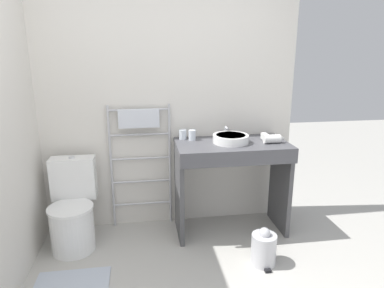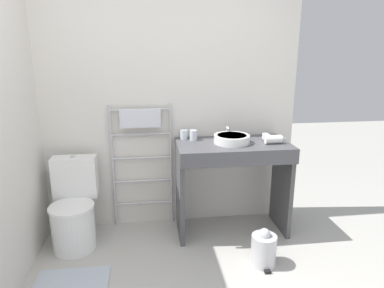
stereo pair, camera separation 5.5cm
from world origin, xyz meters
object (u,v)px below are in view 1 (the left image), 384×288
at_px(towel_radiator, 140,142).
at_px(sink_basin, 231,139).
at_px(cup_near_wall, 183,134).
at_px(hair_dryer, 272,138).
at_px(trash_bin, 264,248).
at_px(cup_near_edge, 192,135).
at_px(toilet, 73,212).

bearing_deg(towel_radiator, sink_basin, -16.05).
bearing_deg(cup_near_wall, towel_radiator, 174.13).
xyz_separation_m(cup_near_wall, hair_dryer, (0.81, -0.25, -0.01)).
xyz_separation_m(hair_dryer, trash_bin, (-0.23, -0.53, -0.80)).
height_order(cup_near_edge, trash_bin, cup_near_edge).
bearing_deg(towel_radiator, cup_near_edge, -10.78).
xyz_separation_m(sink_basin, cup_near_edge, (-0.34, 0.15, 0.01)).
height_order(toilet, sink_basin, sink_basin).
relative_size(cup_near_edge, hair_dryer, 0.47).
bearing_deg(sink_basin, towel_radiator, 163.95).
bearing_deg(trash_bin, hair_dryer, 66.60).
distance_m(cup_near_wall, hair_dryer, 0.84).
relative_size(sink_basin, cup_near_wall, 3.60).
bearing_deg(trash_bin, cup_near_wall, 126.17).
height_order(cup_near_edge, hair_dryer, cup_near_edge).
relative_size(cup_near_edge, trash_bin, 0.29).
relative_size(cup_near_wall, hair_dryer, 0.44).
bearing_deg(hair_dryer, towel_radiator, 166.37).
relative_size(towel_radiator, cup_near_wall, 13.40).
relative_size(sink_basin, hair_dryer, 1.60).
height_order(cup_near_wall, trash_bin, cup_near_wall).
bearing_deg(cup_near_edge, towel_radiator, 169.22).
relative_size(cup_near_wall, trash_bin, 0.28).
bearing_deg(hair_dryer, cup_near_edge, 164.46).
height_order(sink_basin, cup_near_wall, cup_near_wall).
bearing_deg(cup_near_wall, hair_dryer, -17.41).
bearing_deg(toilet, cup_near_edge, 10.26).
distance_m(cup_near_edge, hair_dryer, 0.75).
bearing_deg(sink_basin, cup_near_wall, 154.97).
relative_size(toilet, cup_near_edge, 8.21).
bearing_deg(sink_basin, cup_near_edge, 156.75).
xyz_separation_m(cup_near_wall, cup_near_edge, (0.08, -0.05, 0.00)).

